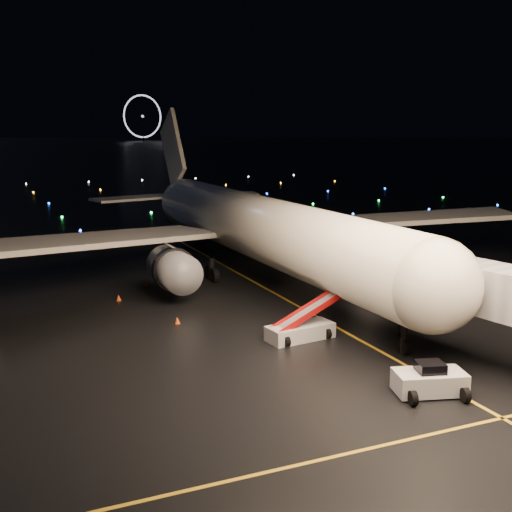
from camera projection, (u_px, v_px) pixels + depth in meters
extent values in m
plane|color=black|center=(4.00, 159.00, 307.82)|extent=(2000.00, 2000.00, 0.00)
cube|color=gold|center=(290.00, 302.00, 56.07)|extent=(0.25, 80.00, 0.02)
cube|color=gold|center=(192.00, 489.00, 26.96)|extent=(60.00, 0.25, 0.02)
cube|color=silver|center=(430.00, 378.00, 36.51)|extent=(4.39, 3.09, 1.89)
cone|color=#F64F15|center=(177.00, 320.00, 49.80)|extent=(0.63, 0.63, 0.54)
cone|color=#F64F15|center=(146.00, 283.00, 61.89)|extent=(0.51, 0.51, 0.48)
cone|color=#F64F15|center=(119.00, 298.00, 56.44)|extent=(0.62, 0.62, 0.53)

